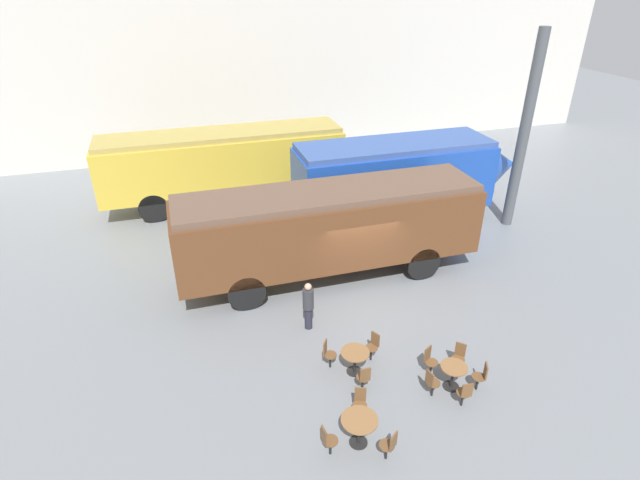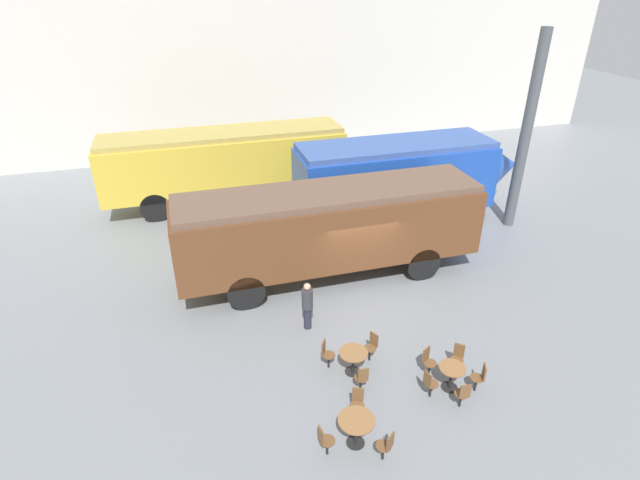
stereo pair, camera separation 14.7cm
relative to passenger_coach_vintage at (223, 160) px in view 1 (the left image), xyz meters
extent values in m
plane|color=gray|center=(3.45, -8.67, -2.13)|extent=(80.00, 80.00, 0.00)
cube|color=silver|center=(3.45, 7.08, 2.37)|extent=(44.00, 0.15, 9.00)
cube|color=gold|center=(0.00, 0.00, -0.09)|extent=(10.98, 2.45, 2.38)
cube|color=tan|center=(0.00, 0.00, 1.22)|extent=(10.76, 2.25, 0.24)
cylinder|color=black|center=(3.29, -1.16, -1.48)|extent=(1.30, 0.12, 1.30)
cylinder|color=black|center=(3.29, 1.16, -1.48)|extent=(1.30, 0.12, 1.30)
cylinder|color=black|center=(-3.29, -1.16, -1.48)|extent=(1.30, 0.12, 1.30)
cylinder|color=black|center=(-3.29, 1.16, -1.48)|extent=(1.30, 0.12, 1.30)
cube|color=blue|center=(6.68, -3.97, -0.09)|extent=(8.32, 2.68, 2.57)
cone|color=blue|center=(11.78, -3.97, -0.09)|extent=(1.87, 2.44, 2.44)
cube|color=#3A579D|center=(6.68, -3.97, 1.31)|extent=(8.15, 2.46, 0.24)
cylinder|color=black|center=(9.18, -5.25, -1.55)|extent=(1.15, 0.12, 1.15)
cylinder|color=black|center=(9.18, -2.70, -1.55)|extent=(1.15, 0.12, 1.15)
cylinder|color=black|center=(4.19, -5.25, -1.55)|extent=(1.15, 0.12, 1.15)
cylinder|color=black|center=(4.19, -2.70, -1.55)|extent=(1.15, 0.12, 1.15)
cube|color=brown|center=(2.67, -7.52, -0.16)|extent=(10.53, 2.55, 2.30)
cube|color=brown|center=(2.67, -7.52, 1.11)|extent=(10.32, 2.35, 0.24)
cylinder|color=black|center=(5.83, -8.73, -1.50)|extent=(1.25, 0.12, 1.25)
cylinder|color=black|center=(5.83, -6.30, -1.50)|extent=(1.25, 0.12, 1.25)
cylinder|color=black|center=(-0.48, -8.73, -1.50)|extent=(1.25, 0.12, 1.25)
cylinder|color=black|center=(-0.48, -6.30, -1.50)|extent=(1.25, 0.12, 1.25)
cylinder|color=black|center=(1.85, -12.45, -2.12)|extent=(0.44, 0.44, 0.02)
cylinder|color=black|center=(1.85, -12.45, -1.78)|extent=(0.08, 0.08, 0.65)
cylinder|color=olive|center=(1.85, -12.45, -1.44)|extent=(0.79, 0.79, 0.03)
cylinder|color=black|center=(4.12, -13.73, -2.12)|extent=(0.44, 0.44, 0.02)
cylinder|color=black|center=(4.12, -13.73, -1.78)|extent=(0.08, 0.08, 0.66)
cylinder|color=olive|center=(4.12, -13.73, -1.43)|extent=(0.71, 0.71, 0.03)
cylinder|color=black|center=(1.11, -14.69, -2.12)|extent=(0.44, 0.44, 0.02)
cylinder|color=black|center=(1.11, -14.69, -1.74)|extent=(0.08, 0.08, 0.72)
cylinder|color=olive|center=(1.11, -14.69, -1.37)|extent=(0.87, 0.87, 0.03)
cylinder|color=black|center=(1.26, -12.07, -1.92)|extent=(0.06, 0.06, 0.42)
cylinder|color=brown|center=(1.26, -12.07, -1.69)|extent=(0.36, 0.36, 0.03)
cube|color=brown|center=(1.13, -11.99, -1.47)|extent=(0.19, 0.26, 0.42)
cylinder|color=black|center=(1.82, -13.14, -1.92)|extent=(0.06, 0.06, 0.42)
cylinder|color=brown|center=(1.82, -13.14, -1.69)|extent=(0.36, 0.36, 0.03)
cube|color=brown|center=(1.81, -13.29, -1.47)|extent=(0.29, 0.05, 0.42)
cylinder|color=black|center=(2.46, -12.13, -1.92)|extent=(0.06, 0.06, 0.42)
cylinder|color=brown|center=(2.46, -12.13, -1.69)|extent=(0.36, 0.36, 0.03)
cube|color=brown|center=(2.60, -12.06, -1.47)|extent=(0.17, 0.27, 0.42)
cylinder|color=black|center=(4.57, -13.25, -1.92)|extent=(0.06, 0.06, 0.42)
cylinder|color=brown|center=(4.57, -13.25, -1.69)|extent=(0.36, 0.36, 0.03)
cube|color=brown|center=(4.67, -13.14, -1.47)|extent=(0.24, 0.22, 0.42)
cylinder|color=black|center=(3.80, -13.16, -1.92)|extent=(0.06, 0.06, 0.42)
cylinder|color=brown|center=(3.80, -13.16, -1.69)|extent=(0.36, 0.36, 0.03)
cube|color=brown|center=(3.73, -13.03, -1.47)|extent=(0.27, 0.18, 0.42)
cylinder|color=black|center=(3.48, -13.86, -1.92)|extent=(0.06, 0.06, 0.42)
cylinder|color=brown|center=(3.48, -13.86, -1.69)|extent=(0.36, 0.36, 0.03)
cube|color=brown|center=(3.33, -13.89, -1.47)|extent=(0.10, 0.29, 0.42)
cylinder|color=black|center=(4.05, -14.38, -1.92)|extent=(0.06, 0.06, 0.42)
cylinder|color=brown|center=(4.05, -14.38, -1.69)|extent=(0.36, 0.36, 0.03)
cube|color=brown|center=(4.03, -14.53, -1.47)|extent=(0.29, 0.07, 0.42)
cylinder|color=black|center=(4.72, -14.00, -1.92)|extent=(0.06, 0.06, 0.42)
cylinder|color=brown|center=(4.72, -14.00, -1.69)|extent=(0.36, 0.36, 0.03)
cube|color=brown|center=(4.86, -14.07, -1.47)|extent=(0.16, 0.28, 0.42)
cylinder|color=black|center=(0.39, -14.79, -1.92)|extent=(0.06, 0.06, 0.42)
cylinder|color=brown|center=(0.39, -14.79, -1.69)|extent=(0.36, 0.36, 0.03)
cube|color=brown|center=(0.24, -14.81, -1.47)|extent=(0.08, 0.29, 0.42)
cylinder|color=black|center=(1.56, -15.27, -1.92)|extent=(0.06, 0.06, 0.42)
cylinder|color=brown|center=(1.56, -15.27, -1.69)|extent=(0.36, 0.36, 0.03)
cube|color=brown|center=(1.65, -15.39, -1.47)|extent=(0.25, 0.21, 0.42)
cylinder|color=black|center=(1.39, -14.01, -1.92)|extent=(0.06, 0.06, 0.42)
cylinder|color=brown|center=(1.39, -14.01, -1.69)|extent=(0.36, 0.36, 0.03)
cube|color=brown|center=(1.45, -13.87, -1.47)|extent=(0.28, 0.15, 0.42)
cylinder|color=#262633|center=(1.16, -10.21, -1.75)|extent=(0.24, 0.24, 0.75)
cylinder|color=#333338|center=(1.16, -10.21, -1.04)|extent=(0.34, 0.34, 0.67)
sphere|color=tan|center=(1.16, -10.21, -0.60)|extent=(0.22, 0.22, 0.22)
cylinder|color=#4C5156|center=(11.45, -5.74, 1.87)|extent=(0.44, 0.44, 8.00)
camera|label=1|loc=(-2.09, -22.12, 7.70)|focal=28.00mm
camera|label=2|loc=(-1.95, -22.16, 7.70)|focal=28.00mm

